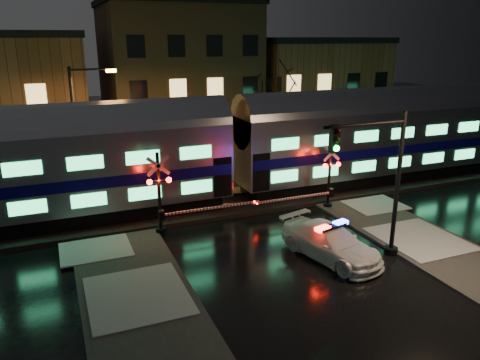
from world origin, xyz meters
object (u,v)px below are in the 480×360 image
crossing_signal_right (324,183)px  streetlight (80,125)px  police_car (331,243)px  crossing_signal_left (168,201)px  traffic_light (379,184)px

crossing_signal_right → streetlight: size_ratio=0.70×
crossing_signal_right → police_car: bearing=-119.0°
crossing_signal_right → crossing_signal_left: crossing_signal_left is taller
police_car → crossing_signal_right: 5.95m
streetlight → crossing_signal_left: bearing=-64.4°
crossing_signal_left → streetlight: (-3.20, 6.70, 2.70)m
crossing_signal_right → traffic_light: traffic_light is taller
crossing_signal_right → traffic_light: (-1.19, -5.88, 1.80)m
crossing_signal_right → streetlight: 13.87m
police_car → streetlight: bearing=113.3°
police_car → streetlight: size_ratio=0.69×
police_car → traffic_light: 3.19m
police_car → traffic_light: (1.68, -0.73, 2.62)m
police_car → crossing_signal_left: bearing=124.3°
streetlight → crossing_signal_right: bearing=-29.6°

